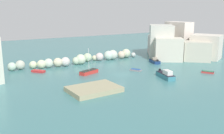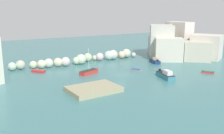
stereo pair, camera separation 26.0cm
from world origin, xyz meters
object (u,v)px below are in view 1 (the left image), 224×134
moored_boat_0 (166,75)px  moored_boat_1 (155,61)px  stone_dock (94,89)px  moored_boat_2 (136,70)px  moored_boat_3 (89,72)px  moored_boat_4 (38,71)px  moored_boat_5 (208,72)px

moored_boat_0 → moored_boat_1: (8.26, 13.64, -0.16)m
stone_dock → moored_boat_1: bearing=28.5°
moored_boat_2 → moored_boat_3: moored_boat_3 is taller
moored_boat_0 → moored_boat_2: bearing=-155.0°
moored_boat_1 → moored_boat_2: bearing=134.7°
moored_boat_3 → moored_boat_4: size_ratio=1.85×
stone_dock → moored_boat_2: (15.65, 8.92, -0.22)m
moored_boat_3 → moored_boat_4: 12.16m
moored_boat_1 → stone_dock: bearing=136.6°
moored_boat_2 → moored_boat_5: size_ratio=1.01×
moored_boat_0 → moored_boat_5: moored_boat_0 is taller
moored_boat_1 → moored_boat_2: moored_boat_1 is taller
moored_boat_0 → moored_boat_4: bearing=-116.8°
moored_boat_0 → moored_boat_2: moored_boat_0 is taller
moored_boat_1 → moored_boat_4: bearing=97.8°
moored_boat_4 → moored_boat_1: bearing=-140.6°
stone_dock → moored_boat_5: (28.85, -1.26, -0.20)m
moored_boat_2 → moored_boat_4: 23.12m
moored_boat_3 → moored_boat_1: bearing=163.7°
moored_boat_3 → moored_boat_2: bearing=142.6°
moored_boat_1 → moored_boat_5: moored_boat_1 is taller
stone_dock → moored_boat_0: moored_boat_0 is taller
moored_boat_1 → moored_boat_5: (3.24, -15.19, -0.29)m
moored_boat_0 → moored_boat_4: size_ratio=1.84×
moored_boat_1 → moored_boat_2: 11.16m
moored_boat_0 → moored_boat_3: (-12.64, 11.74, -0.24)m
moored_boat_4 → moored_boat_5: moored_boat_4 is taller
moored_boat_1 → moored_boat_4: 31.05m
moored_boat_2 → stone_dock: bearing=92.4°
moored_boat_0 → moored_boat_1: bearing=162.6°
stone_dock → moored_boat_3: moored_boat_3 is taller
stone_dock → moored_boat_5: 28.88m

